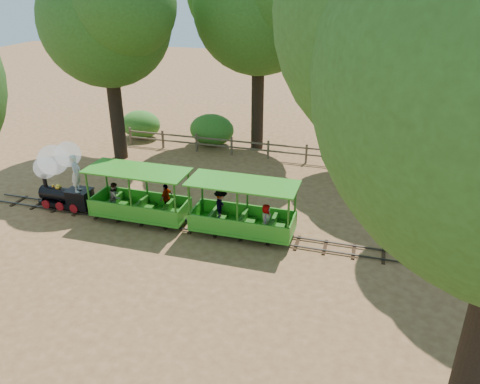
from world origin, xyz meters
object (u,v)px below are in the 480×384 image
(carriage_rear, at_px, (240,215))
(fence, at_px, (287,150))
(carriage_front, at_px, (139,201))
(locomotive, at_px, (59,171))

(carriage_rear, height_order, fence, carriage_rear)
(carriage_front, xyz_separation_m, fence, (4.23, 7.99, -0.24))
(locomotive, distance_m, carriage_rear, 7.63)
(fence, bearing_deg, locomotive, -134.27)
(carriage_front, height_order, fence, carriage_front)
(carriage_front, height_order, carriage_rear, same)
(locomotive, xyz_separation_m, carriage_front, (3.51, -0.06, -0.85))
(carriage_front, relative_size, carriage_rear, 1.00)
(carriage_front, relative_size, fence, 0.22)
(carriage_rear, relative_size, fence, 0.22)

